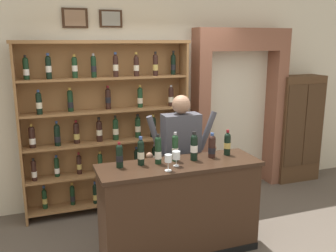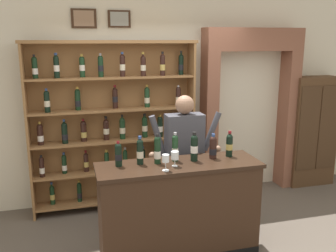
{
  "view_description": "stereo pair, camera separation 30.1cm",
  "coord_description": "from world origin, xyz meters",
  "px_view_note": "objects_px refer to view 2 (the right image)",
  "views": [
    {
      "loc": [
        -1.42,
        -3.39,
        2.26
      ],
      "look_at": [
        -0.14,
        0.13,
        1.39
      ],
      "focal_mm": 39.56,
      "sensor_mm": 36.0,
      "label": 1
    },
    {
      "loc": [
        -1.13,
        -3.48,
        2.26
      ],
      "look_at": [
        -0.14,
        0.13,
        1.39
      ],
      "focal_mm": 39.56,
      "sensor_mm": 36.0,
      "label": 2
    }
  ],
  "objects_px": {
    "shopkeeper": "(184,147)",
    "wine_glass_left": "(166,159)",
    "tasting_bottle_chianti": "(140,151)",
    "wine_shelf": "(114,122)",
    "tasting_bottle_rosso": "(229,145)",
    "tasting_counter": "(179,209)",
    "side_cabinet": "(311,131)",
    "tasting_bottle_brunello": "(157,150)",
    "tasting_bottle_prosecco": "(213,147)",
    "tasting_bottle_super_tuscan": "(175,148)",
    "tasting_bottle_grappa": "(118,154)",
    "tasting_bottle_riserva": "(194,147)",
    "wine_glass_spare": "(175,156)"
  },
  "relations": [
    {
      "from": "shopkeeper",
      "to": "wine_glass_left",
      "type": "bearing_deg",
      "value": -120.64
    },
    {
      "from": "tasting_counter",
      "to": "tasting_bottle_chianti",
      "type": "xyz_separation_m",
      "value": [
        -0.39,
        0.09,
        0.65
      ]
    },
    {
      "from": "tasting_counter",
      "to": "tasting_bottle_chianti",
      "type": "relative_size",
      "value": 5.75
    },
    {
      "from": "shopkeeper",
      "to": "tasting_bottle_chianti",
      "type": "height_order",
      "value": "shopkeeper"
    },
    {
      "from": "tasting_bottle_prosecco",
      "to": "wine_glass_left",
      "type": "height_order",
      "value": "tasting_bottle_prosecco"
    },
    {
      "from": "tasting_bottle_brunello",
      "to": "wine_glass_left",
      "type": "height_order",
      "value": "tasting_bottle_brunello"
    },
    {
      "from": "tasting_bottle_brunello",
      "to": "tasting_bottle_riserva",
      "type": "relative_size",
      "value": 1.01
    },
    {
      "from": "side_cabinet",
      "to": "tasting_bottle_brunello",
      "type": "height_order",
      "value": "side_cabinet"
    },
    {
      "from": "tasting_bottle_chianti",
      "to": "wine_glass_spare",
      "type": "xyz_separation_m",
      "value": [
        0.33,
        -0.16,
        -0.03
      ]
    },
    {
      "from": "shopkeeper",
      "to": "tasting_bottle_super_tuscan",
      "type": "distance_m",
      "value": 0.52
    },
    {
      "from": "wine_glass_spare",
      "to": "wine_glass_left",
      "type": "relative_size",
      "value": 0.94
    },
    {
      "from": "tasting_counter",
      "to": "tasting_bottle_brunello",
      "type": "relative_size",
      "value": 5.46
    },
    {
      "from": "tasting_counter",
      "to": "tasting_bottle_super_tuscan",
      "type": "bearing_deg",
      "value": 98.44
    },
    {
      "from": "shopkeeper",
      "to": "wine_glass_spare",
      "type": "height_order",
      "value": "shopkeeper"
    },
    {
      "from": "side_cabinet",
      "to": "wine_glass_spare",
      "type": "height_order",
      "value": "side_cabinet"
    },
    {
      "from": "tasting_bottle_rosso",
      "to": "wine_glass_spare",
      "type": "height_order",
      "value": "tasting_bottle_rosso"
    },
    {
      "from": "side_cabinet",
      "to": "tasting_bottle_riserva",
      "type": "height_order",
      "value": "side_cabinet"
    },
    {
      "from": "tasting_bottle_brunello",
      "to": "shopkeeper",
      "type": "bearing_deg",
      "value": 46.63
    },
    {
      "from": "tasting_bottle_chianti",
      "to": "tasting_bottle_brunello",
      "type": "relative_size",
      "value": 0.95
    },
    {
      "from": "tasting_bottle_chianti",
      "to": "wine_glass_spare",
      "type": "distance_m",
      "value": 0.36
    },
    {
      "from": "tasting_bottle_chianti",
      "to": "shopkeeper",
      "type": "bearing_deg",
      "value": 35.77
    },
    {
      "from": "wine_glass_left",
      "to": "tasting_bottle_grappa",
      "type": "bearing_deg",
      "value": 148.6
    },
    {
      "from": "side_cabinet",
      "to": "tasting_bottle_brunello",
      "type": "xyz_separation_m",
      "value": [
        -2.82,
        -1.32,
        0.3
      ]
    },
    {
      "from": "wine_shelf",
      "to": "tasting_bottle_chianti",
      "type": "height_order",
      "value": "wine_shelf"
    },
    {
      "from": "tasting_bottle_chianti",
      "to": "tasting_bottle_super_tuscan",
      "type": "xyz_separation_m",
      "value": [
        0.38,
        0.01,
        0.01
      ]
    },
    {
      "from": "side_cabinet",
      "to": "wine_glass_spare",
      "type": "bearing_deg",
      "value": -151.34
    },
    {
      "from": "tasting_bottle_brunello",
      "to": "tasting_bottle_riserva",
      "type": "bearing_deg",
      "value": -3.38
    },
    {
      "from": "tasting_bottle_grappa",
      "to": "tasting_counter",
      "type": "bearing_deg",
      "value": -8.28
    },
    {
      "from": "tasting_bottle_grappa",
      "to": "tasting_bottle_chianti",
      "type": "height_order",
      "value": "tasting_bottle_chianti"
    },
    {
      "from": "tasting_bottle_grappa",
      "to": "tasting_bottle_prosecco",
      "type": "relative_size",
      "value": 0.96
    },
    {
      "from": "tasting_bottle_rosso",
      "to": "tasting_counter",
      "type": "bearing_deg",
      "value": -171.26
    },
    {
      "from": "tasting_counter",
      "to": "tasting_bottle_grappa",
      "type": "xyz_separation_m",
      "value": [
        -0.61,
        0.09,
        0.63
      ]
    },
    {
      "from": "wine_shelf",
      "to": "tasting_bottle_riserva",
      "type": "relative_size",
      "value": 7.25
    },
    {
      "from": "wine_shelf",
      "to": "wine_glass_spare",
      "type": "relative_size",
      "value": 14.51
    },
    {
      "from": "wine_shelf",
      "to": "tasting_bottle_grappa",
      "type": "relative_size",
      "value": 8.64
    },
    {
      "from": "tasting_bottle_chianti",
      "to": "wine_glass_spare",
      "type": "height_order",
      "value": "tasting_bottle_chianti"
    },
    {
      "from": "tasting_bottle_riserva",
      "to": "wine_glass_left",
      "type": "height_order",
      "value": "tasting_bottle_riserva"
    },
    {
      "from": "tasting_counter",
      "to": "wine_glass_left",
      "type": "xyz_separation_m",
      "value": [
        -0.19,
        -0.17,
        0.63
      ]
    },
    {
      "from": "wine_glass_spare",
      "to": "wine_glass_left",
      "type": "bearing_deg",
      "value": -140.28
    },
    {
      "from": "tasting_bottle_brunello",
      "to": "tasting_bottle_rosso",
      "type": "relative_size",
      "value": 1.1
    },
    {
      "from": "side_cabinet",
      "to": "tasting_counter",
      "type": "relative_size",
      "value": 1.0
    },
    {
      "from": "tasting_bottle_chianti",
      "to": "tasting_bottle_riserva",
      "type": "relative_size",
      "value": 0.96
    },
    {
      "from": "tasting_bottle_rosso",
      "to": "wine_glass_left",
      "type": "bearing_deg",
      "value": -161.69
    },
    {
      "from": "wine_shelf",
      "to": "tasting_bottle_chianti",
      "type": "relative_size",
      "value": 7.57
    },
    {
      "from": "wine_shelf",
      "to": "tasting_bottle_chianti",
      "type": "bearing_deg",
      "value": -84.86
    },
    {
      "from": "tasting_bottle_prosecco",
      "to": "wine_glass_left",
      "type": "distance_m",
      "value": 0.64
    },
    {
      "from": "tasting_counter",
      "to": "shopkeeper",
      "type": "distance_m",
      "value": 0.78
    },
    {
      "from": "tasting_bottle_chianti",
      "to": "tasting_bottle_riserva",
      "type": "xyz_separation_m",
      "value": [
        0.57,
        -0.04,
        0.01
      ]
    },
    {
      "from": "tasting_bottle_riserva",
      "to": "side_cabinet",
      "type": "bearing_deg",
      "value": 29.04
    },
    {
      "from": "tasting_bottle_riserva",
      "to": "tasting_bottle_rosso",
      "type": "distance_m",
      "value": 0.43
    }
  ]
}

